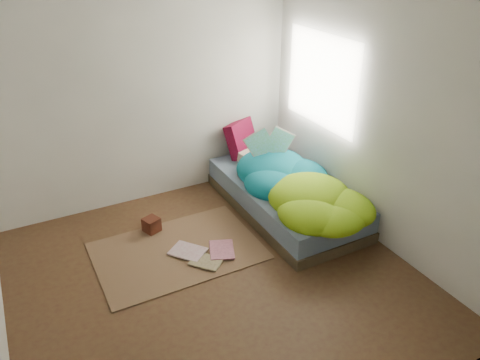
% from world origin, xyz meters
% --- Properties ---
extents(ground, '(3.50, 3.50, 0.00)m').
position_xyz_m(ground, '(0.00, 0.00, 0.00)').
color(ground, '#47281B').
rests_on(ground, ground).
extents(room_walls, '(3.54, 3.54, 2.62)m').
position_xyz_m(room_walls, '(0.01, 0.01, 1.63)').
color(room_walls, silver).
rests_on(room_walls, ground).
extents(bed, '(1.00, 2.00, 0.34)m').
position_xyz_m(bed, '(1.22, 0.72, 0.17)').
color(bed, '#3C3120').
rests_on(bed, ground).
extents(duvet, '(0.96, 1.84, 0.34)m').
position_xyz_m(duvet, '(1.22, 0.50, 0.51)').
color(duvet, '#086B7B').
rests_on(duvet, bed).
extents(rug, '(1.60, 1.10, 0.01)m').
position_xyz_m(rug, '(-0.15, 0.55, 0.01)').
color(rug, brown).
rests_on(rug, ground).
extents(pillow_floral, '(0.60, 0.49, 0.12)m').
position_xyz_m(pillow_floral, '(1.29, 1.37, 0.40)').
color(pillow_floral, beige).
rests_on(pillow_floral, bed).
extents(pillow_magenta, '(0.45, 0.33, 0.44)m').
position_xyz_m(pillow_magenta, '(1.15, 1.63, 0.56)').
color(pillow_magenta, '#520527').
rests_on(pillow_magenta, bed).
extents(open_book, '(0.48, 0.22, 0.28)m').
position_xyz_m(open_book, '(1.18, 1.03, 0.82)').
color(open_book, green).
rests_on(open_book, duvet).
extents(wooden_box, '(0.19, 0.19, 0.15)m').
position_xyz_m(wooden_box, '(-0.26, 1.00, 0.09)').
color(wooden_box, '#3C130D').
rests_on(wooden_box, rug).
extents(floor_book_a, '(0.40, 0.42, 0.03)m').
position_xyz_m(floor_book_a, '(-0.17, 0.39, 0.02)').
color(floor_book_a, beige).
rests_on(floor_book_a, rug).
extents(floor_book_b, '(0.34, 0.39, 0.03)m').
position_xyz_m(floor_book_b, '(0.12, 0.37, 0.03)').
color(floor_book_b, '#C7738F').
rests_on(floor_book_b, rug).
extents(floor_book_c, '(0.36, 0.37, 0.02)m').
position_xyz_m(floor_book_c, '(-0.06, 0.17, 0.02)').
color(floor_book_c, tan).
rests_on(floor_book_c, rug).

